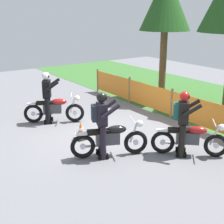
# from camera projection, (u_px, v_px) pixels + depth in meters

# --- Properties ---
(ground) EXTENTS (24.00, 24.00, 0.02)m
(ground) POSITION_uv_depth(u_px,v_px,m) (107.00, 135.00, 9.71)
(ground) COLOR slate
(grass_verge) EXTENTS (24.00, 5.66, 0.01)m
(grass_verge) POSITION_uv_depth(u_px,v_px,m) (222.00, 105.00, 12.71)
(grass_verge) COLOR #386B2D
(grass_verge) RESTS_ON ground
(barrier_fence) EXTENTS (9.39, 0.08, 1.05)m
(barrier_fence) POSITION_uv_depth(u_px,v_px,m) (171.00, 103.00, 11.00)
(barrier_fence) COLOR olive
(barrier_fence) RESTS_ON ground
(tree_leftmost) EXTENTS (2.00, 2.00, 5.02)m
(tree_leftmost) POSITION_uv_depth(u_px,v_px,m) (166.00, 2.00, 12.43)
(tree_leftmost) COLOR brown
(tree_leftmost) RESTS_ON ground
(motorcycle_lead) EXTENTS (1.43, 1.47, 0.92)m
(motorcycle_lead) POSITION_uv_depth(u_px,v_px,m) (190.00, 139.00, 8.25)
(motorcycle_lead) COLOR black
(motorcycle_lead) RESTS_ON ground
(motorcycle_trailing) EXTENTS (1.12, 1.76, 0.94)m
(motorcycle_trailing) POSITION_uv_depth(u_px,v_px,m) (54.00, 109.00, 10.66)
(motorcycle_trailing) COLOR black
(motorcycle_trailing) RESTS_ON ground
(motorcycle_third) EXTENTS (0.96, 1.88, 0.95)m
(motorcycle_third) POSITION_uv_depth(u_px,v_px,m) (110.00, 139.00, 8.20)
(motorcycle_third) COLOR black
(motorcycle_third) RESTS_ON ground
(rider_lead) EXTENTS (0.76, 0.77, 1.69)m
(rider_lead) POSITION_uv_depth(u_px,v_px,m) (183.00, 120.00, 8.13)
(rider_lead) COLOR black
(rider_lead) RESTS_ON ground
(rider_trailing) EXTENTS (0.71, 0.72, 1.69)m
(rider_trailing) POSITION_uv_depth(u_px,v_px,m) (48.00, 96.00, 10.51)
(rider_trailing) COLOR black
(rider_trailing) RESTS_ON ground
(rider_third) EXTENTS (0.69, 0.78, 1.69)m
(rider_third) POSITION_uv_depth(u_px,v_px,m) (102.00, 121.00, 8.01)
(rider_third) COLOR black
(rider_third) RESTS_ON ground
(traffic_cone) EXTENTS (0.32, 0.32, 0.53)m
(traffic_cone) POSITION_uv_depth(u_px,v_px,m) (81.00, 131.00, 9.33)
(traffic_cone) COLOR black
(traffic_cone) RESTS_ON ground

